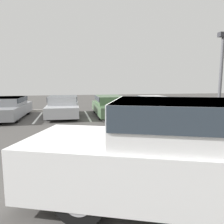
{
  "coord_description": "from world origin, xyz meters",
  "views": [
    {
      "loc": [
        -0.85,
        -4.22,
        2.16
      ],
      "look_at": [
        0.76,
        3.73,
        1.0
      ],
      "focal_mm": 35.0,
      "sensor_mm": 36.0,
      "label": 1
    }
  ],
  "objects": [
    {
      "name": "light_post",
      "position": [
        9.42,
        9.09,
        3.2
      ],
      "size": [
        0.7,
        0.36,
        5.36
      ],
      "color": "#515156",
      "rests_on": "ground_plane"
    },
    {
      "name": "stall_stripe_c",
      "position": [
        0.32,
        9.28,
        0.0
      ],
      "size": [
        0.12,
        4.27,
        0.01
      ],
      "primitive_type": "cube",
      "color": "white",
      "rests_on": "ground_plane"
    },
    {
      "name": "parked_sedan_b",
      "position": [
        -1.16,
        9.32,
        0.66
      ],
      "size": [
        1.92,
        4.28,
        1.25
      ],
      "rotation": [
        0.0,
        0.0,
        -1.6
      ],
      "color": "#B7BABF",
      "rests_on": "ground_plane"
    },
    {
      "name": "parked_sedan_c",
      "position": [
        1.7,
        9.19,
        0.65
      ],
      "size": [
        1.81,
        4.74,
        1.23
      ],
      "rotation": [
        0.0,
        0.0,
        -1.58
      ],
      "color": "#4C6B47",
      "rests_on": "ground_plane"
    },
    {
      "name": "parked_sedan_d",
      "position": [
        4.72,
        9.29,
        0.62
      ],
      "size": [
        1.87,
        4.29,
        1.15
      ],
      "rotation": [
        0.0,
        0.0,
        -1.55
      ],
      "color": "silver",
      "rests_on": "ground_plane"
    },
    {
      "name": "stall_stripe_e",
      "position": [
        6.21,
        9.28,
        0.0
      ],
      "size": [
        0.12,
        4.27,
        0.01
      ],
      "primitive_type": "cube",
      "color": "white",
      "rests_on": "ground_plane"
    },
    {
      "name": "pickup_truck",
      "position": [
        1.21,
        -0.99,
        0.9
      ],
      "size": [
        6.11,
        3.93,
        1.83
      ],
      "rotation": [
        0.0,
        0.0,
        -0.37
      ],
      "color": "white",
      "rests_on": "ground_plane"
    },
    {
      "name": "stall_stripe_b",
      "position": [
        -2.63,
        9.28,
        0.0
      ],
      "size": [
        0.12,
        4.27,
        0.01
      ],
      "primitive_type": "cube",
      "color": "white",
      "rests_on": "ground_plane"
    },
    {
      "name": "parked_sedan_a",
      "position": [
        -4.23,
        9.25,
        0.65
      ],
      "size": [
        1.92,
        4.73,
        1.22
      ],
      "rotation": [
        0.0,
        0.0,
        -1.61
      ],
      "color": "gray",
      "rests_on": "ground_plane"
    },
    {
      "name": "ground_plane",
      "position": [
        0.0,
        0.0,
        0.0
      ],
      "size": [
        60.0,
        60.0,
        0.0
      ],
      "primitive_type": "plane",
      "color": "#4C4947"
    },
    {
      "name": "wheel_stop_curb",
      "position": [
        -3.2,
        11.77,
        0.07
      ],
      "size": [
        1.69,
        0.2,
        0.14
      ],
      "primitive_type": "cube",
      "color": "#B7B2A8",
      "rests_on": "ground_plane"
    },
    {
      "name": "stall_stripe_d",
      "position": [
        3.26,
        9.28,
        0.0
      ],
      "size": [
        0.12,
        4.27,
        0.01
      ],
      "primitive_type": "cube",
      "color": "white",
      "rests_on": "ground_plane"
    }
  ]
}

